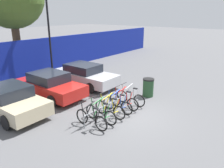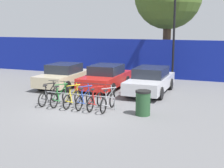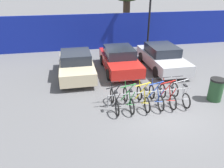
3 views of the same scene
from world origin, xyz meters
name	(u,v)px [view 1 (image 1 of 3)]	position (x,y,z in m)	size (l,w,h in m)	color
ground_plane	(128,114)	(0.00, 0.00, 0.00)	(120.00, 120.00, 0.00)	#59595B
hoarding_wall	(15,60)	(0.00, 9.50, 1.33)	(36.00, 0.16, 2.65)	navy
bike_rack	(110,104)	(-0.46, 0.68, 0.48)	(3.51, 0.04, 0.57)	gray
bicycle_black	(91,119)	(-1.94, 0.53, 0.38)	(0.68, 1.71, 1.05)	black
bicycle_green	(101,114)	(-1.34, 0.53, 0.38)	(0.68, 1.71, 1.05)	black
bicycle_yellow	(110,109)	(-0.70, 0.53, 0.38)	(0.68, 1.71, 1.05)	black
bicycle_blue	(117,105)	(-0.11, 0.53, 0.38)	(0.68, 1.71, 1.05)	black
bicycle_red	(124,101)	(0.42, 0.53, 0.38)	(0.68, 1.71, 1.05)	black
bicycle_silver	(130,97)	(1.03, 0.53, 0.38)	(0.68, 1.71, 1.05)	black
car_beige	(10,101)	(-3.30, 4.29, 0.69)	(1.91, 3.97, 1.40)	#C1B28E
car_red	(50,85)	(-0.77, 4.67, 0.69)	(1.91, 4.18, 1.40)	red
car_silver	(84,75)	(1.86, 4.61, 0.69)	(1.91, 4.52, 1.40)	#B7B7BC
lamp_post	(48,25)	(2.34, 8.50, 3.66)	(0.24, 0.44, 6.60)	black
trash_bin	(148,87)	(2.62, 0.37, 0.52)	(0.63, 0.63, 1.03)	#234728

